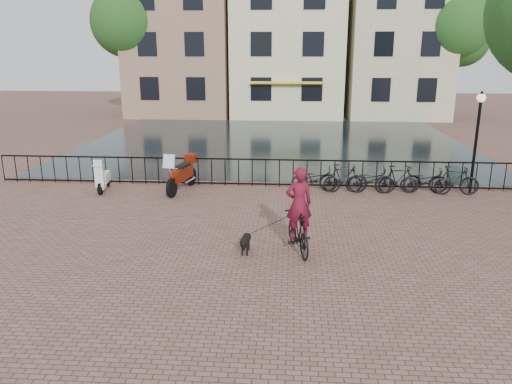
# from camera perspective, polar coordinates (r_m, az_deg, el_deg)

# --- Properties ---
(ground) EXTENTS (100.00, 100.00, 0.00)m
(ground) POSITION_cam_1_polar(r_m,az_deg,el_deg) (10.89, -1.15, -10.46)
(ground) COLOR brown
(ground) RESTS_ON ground
(canal_water) EXTENTS (20.00, 20.00, 0.00)m
(canal_water) POSITION_cam_1_polar(r_m,az_deg,el_deg) (27.46, 2.15, 5.80)
(canal_water) COLOR black
(canal_water) RESTS_ON ground
(railing) EXTENTS (20.00, 0.05, 1.02)m
(railing) POSITION_cam_1_polar(r_m,az_deg,el_deg) (18.26, 1.12, 2.21)
(railing) COLOR black
(railing) RESTS_ON ground
(canal_house_left) EXTENTS (7.50, 9.00, 12.80)m
(canal_house_left) POSITION_cam_1_polar(r_m,az_deg,el_deg) (40.62, -8.26, 18.01)
(canal_house_left) COLOR #997559
(canal_house_left) RESTS_ON ground
(canal_house_mid) EXTENTS (8.00, 9.50, 11.80)m
(canal_house_mid) POSITION_cam_1_polar(r_m,az_deg,el_deg) (39.73, 3.68, 17.46)
(canal_house_mid) COLOR beige
(canal_house_mid) RESTS_ON ground
(canal_house_right) EXTENTS (7.00, 9.00, 13.30)m
(canal_house_right) POSITION_cam_1_polar(r_m,az_deg,el_deg) (40.47, 15.69, 17.97)
(canal_house_right) COLOR tan
(canal_house_right) RESTS_ON ground
(tree_far_left) EXTENTS (5.04, 5.04, 9.27)m
(tree_far_left) POSITION_cam_1_polar(r_m,az_deg,el_deg) (38.64, -14.61, 18.28)
(tree_far_left) COLOR black
(tree_far_left) RESTS_ON ground
(tree_far_right) EXTENTS (4.76, 4.76, 8.76)m
(tree_far_right) POSITION_cam_1_polar(r_m,az_deg,el_deg) (38.38, 21.91, 17.13)
(tree_far_right) COLOR black
(tree_far_right) RESTS_ON ground
(lamp_post) EXTENTS (0.30, 0.30, 3.45)m
(lamp_post) POSITION_cam_1_polar(r_m,az_deg,el_deg) (18.58, 24.03, 6.97)
(lamp_post) COLOR black
(lamp_post) RESTS_ON ground
(cyclist) EXTENTS (0.99, 1.92, 2.52)m
(cyclist) POSITION_cam_1_polar(r_m,az_deg,el_deg) (12.21, 4.89, -2.67)
(cyclist) COLOR black
(cyclist) RESTS_ON ground
(dog) EXTENTS (0.27, 0.77, 0.52)m
(dog) POSITION_cam_1_polar(r_m,az_deg,el_deg) (12.35, -1.20, -5.85)
(dog) COLOR black
(dog) RESTS_ON ground
(motorcycle) EXTENTS (0.96, 2.21, 1.53)m
(motorcycle) POSITION_cam_1_polar(r_m,az_deg,el_deg) (17.76, -8.53, 2.51)
(motorcycle) COLOR maroon
(motorcycle) RESTS_ON ground
(scooter) EXTENTS (0.57, 1.41, 1.28)m
(scooter) POSITION_cam_1_polar(r_m,az_deg,el_deg) (18.47, -17.09, 2.08)
(scooter) COLOR white
(scooter) RESTS_ON ground
(parked_bike_0) EXTENTS (1.76, 0.75, 0.90)m
(parked_bike_0) POSITION_cam_1_polar(r_m,az_deg,el_deg) (17.69, 6.85, 1.47)
(parked_bike_0) COLOR black
(parked_bike_0) RESTS_ON ground
(parked_bike_1) EXTENTS (1.70, 0.64, 1.00)m
(parked_bike_1) POSITION_cam_1_polar(r_m,az_deg,el_deg) (17.75, 9.92, 1.55)
(parked_bike_1) COLOR black
(parked_bike_1) RESTS_ON ground
(parked_bike_2) EXTENTS (1.73, 0.65, 0.90)m
(parked_bike_2) POSITION_cam_1_polar(r_m,az_deg,el_deg) (17.89, 12.94, 1.33)
(parked_bike_2) COLOR black
(parked_bike_2) RESTS_ON ground
(parked_bike_3) EXTENTS (1.72, 0.74, 1.00)m
(parked_bike_3) POSITION_cam_1_polar(r_m,az_deg,el_deg) (18.05, 15.93, 1.41)
(parked_bike_3) COLOR black
(parked_bike_3) RESTS_ON ground
(parked_bike_4) EXTENTS (1.77, 0.79, 0.90)m
(parked_bike_4) POSITION_cam_1_polar(r_m,az_deg,el_deg) (18.28, 18.83, 1.19)
(parked_bike_4) COLOR black
(parked_bike_4) RESTS_ON ground
(parked_bike_5) EXTENTS (1.71, 0.68, 1.00)m
(parked_bike_5) POSITION_cam_1_polar(r_m,az_deg,el_deg) (18.54, 21.69, 1.26)
(parked_bike_5) COLOR black
(parked_bike_5) RESTS_ON ground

